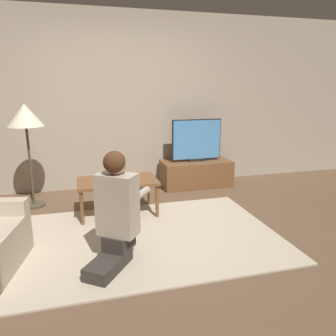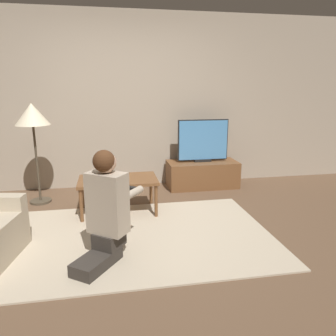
{
  "view_description": "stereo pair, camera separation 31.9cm",
  "coord_description": "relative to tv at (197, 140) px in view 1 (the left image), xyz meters",
  "views": [
    {
      "loc": [
        -0.55,
        -3.07,
        1.54
      ],
      "look_at": [
        0.45,
        0.6,
        0.58
      ],
      "focal_mm": 35.0,
      "sensor_mm": 36.0,
      "label": 1
    },
    {
      "loc": [
        -0.24,
        -3.14,
        1.54
      ],
      "look_at": [
        0.45,
        0.6,
        0.58
      ],
      "focal_mm": 35.0,
      "sensor_mm": 36.0,
      "label": 2
    }
  ],
  "objects": [
    {
      "name": "ground_plane",
      "position": [
        -1.17,
        -1.6,
        -0.73
      ],
      "size": [
        10.0,
        10.0,
        0.0
      ],
      "primitive_type": "plane",
      "color": "brown"
    },
    {
      "name": "wall_back",
      "position": [
        -1.17,
        0.33,
        0.57
      ],
      "size": [
        10.0,
        0.06,
        2.6
      ],
      "color": "tan",
      "rests_on": "ground_plane"
    },
    {
      "name": "person_kneeling",
      "position": [
        -1.46,
        -2.0,
        -0.23
      ],
      "size": [
        0.69,
        0.81,
        1.0
      ],
      "rotation": [
        0.0,
        0.0,
        2.51
      ],
      "color": "#332D28",
      "rests_on": "rug"
    },
    {
      "name": "tv_stand",
      "position": [
        0.0,
        -0.0,
        -0.53
      ],
      "size": [
        1.07,
        0.49,
        0.4
      ],
      "color": "brown",
      "rests_on": "ground_plane"
    },
    {
      "name": "coffee_table",
      "position": [
        -1.32,
        -0.87,
        -0.33
      ],
      "size": [
        0.94,
        0.55,
        0.44
      ],
      "color": "brown",
      "rests_on": "ground_plane"
    },
    {
      "name": "tv",
      "position": [
        0.0,
        0.0,
        0.0
      ],
      "size": [
        0.78,
        0.08,
        0.65
      ],
      "color": "black",
      "rests_on": "tv_stand"
    },
    {
      "name": "rug",
      "position": [
        -1.17,
        -1.6,
        -0.72
      ],
      "size": [
        2.81,
        1.84,
        0.02
      ],
      "color": "#BCAD93",
      "rests_on": "ground_plane"
    },
    {
      "name": "floor_lamp",
      "position": [
        -2.36,
        -0.29,
        0.4
      ],
      "size": [
        0.44,
        0.44,
        1.33
      ],
      "color": "#4C4233",
      "rests_on": "ground_plane"
    }
  ]
}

